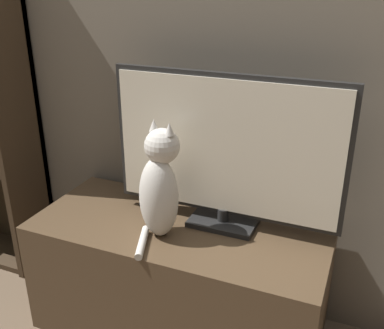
{
  "coord_description": "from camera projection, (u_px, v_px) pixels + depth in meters",
  "views": [
    {
      "loc": [
        0.64,
        -0.46,
        1.41
      ],
      "look_at": [
        0.06,
        0.92,
        0.77
      ],
      "focal_mm": 42.0,
      "sensor_mm": 36.0,
      "label": 1
    }
  ],
  "objects": [
    {
      "name": "tv_stand",
      "position": [
        179.0,
        278.0,
        1.85
      ],
      "size": [
        1.16,
        0.51,
        0.49
      ],
      "color": "brown",
      "rests_on": "ground_plane"
    },
    {
      "name": "cat",
      "position": [
        160.0,
        186.0,
        1.63
      ],
      "size": [
        0.18,
        0.29,
        0.44
      ],
      "rotation": [
        0.0,
        0.0,
        -0.25
      ],
      "color": "silver",
      "rests_on": "tv_stand"
    },
    {
      "name": "wall_back",
      "position": [
        209.0,
        3.0,
        1.69
      ],
      "size": [
        4.8,
        0.05,
        2.6
      ],
      "color": "#756B5B",
      "rests_on": "ground_plane"
    },
    {
      "name": "tv",
      "position": [
        225.0,
        151.0,
        1.65
      ],
      "size": [
        0.89,
        0.16,
        0.6
      ],
      "color": "black",
      "rests_on": "tv_stand"
    }
  ]
}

